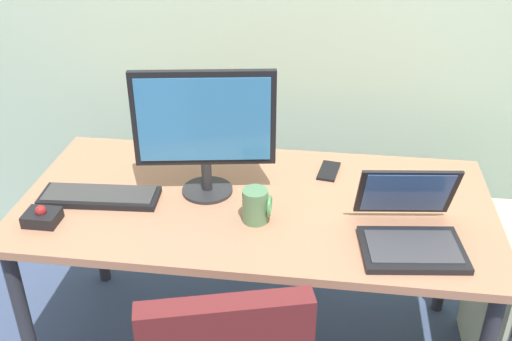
# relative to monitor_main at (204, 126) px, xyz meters

# --- Properties ---
(desk) EXTENTS (1.64, 0.79, 0.71)m
(desk) POSITION_rel_monitor_main_xyz_m (0.18, -0.03, -0.33)
(desk) COLOR #A97254
(desk) RESTS_ON ground
(monitor_main) EXTENTS (0.48, 0.18, 0.45)m
(monitor_main) POSITION_rel_monitor_main_xyz_m (0.00, 0.00, 0.00)
(monitor_main) COLOR #262628
(monitor_main) RESTS_ON desk
(keyboard) EXTENTS (0.42, 0.16, 0.03)m
(keyboard) POSITION_rel_monitor_main_xyz_m (-0.36, -0.10, -0.25)
(keyboard) COLOR black
(keyboard) RESTS_ON desk
(laptop) EXTENTS (0.35, 0.35, 0.22)m
(laptop) POSITION_rel_monitor_main_xyz_m (0.68, -0.21, -0.21)
(laptop) COLOR black
(laptop) RESTS_ON desk
(trackball_mouse) EXTENTS (0.11, 0.09, 0.07)m
(trackball_mouse) POSITION_rel_monitor_main_xyz_m (-0.50, -0.26, -0.24)
(trackball_mouse) COLOR black
(trackball_mouse) RESTS_ON desk
(coffee_mug) EXTENTS (0.10, 0.09, 0.12)m
(coffee_mug) POSITION_rel_monitor_main_xyz_m (0.20, -0.16, -0.20)
(coffee_mug) COLOR #527B51
(coffee_mug) RESTS_ON desk
(cell_phone) EXTENTS (0.09, 0.15, 0.01)m
(cell_phone) POSITION_rel_monitor_main_xyz_m (0.43, 0.20, -0.25)
(cell_phone) COLOR black
(cell_phone) RESTS_ON desk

